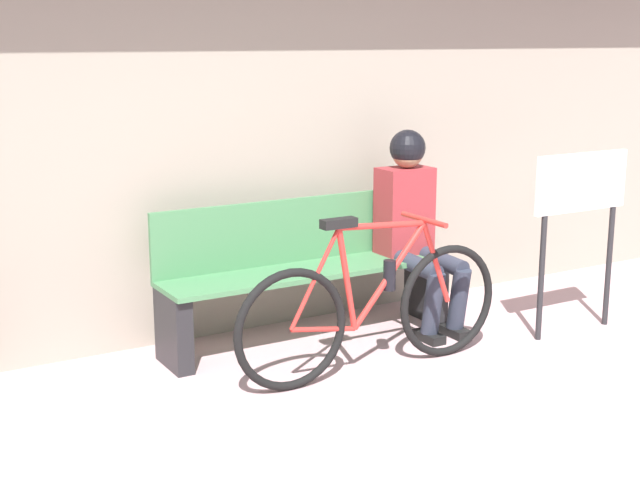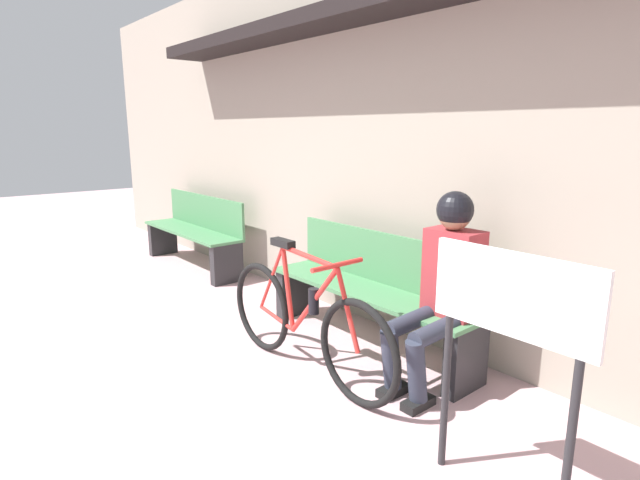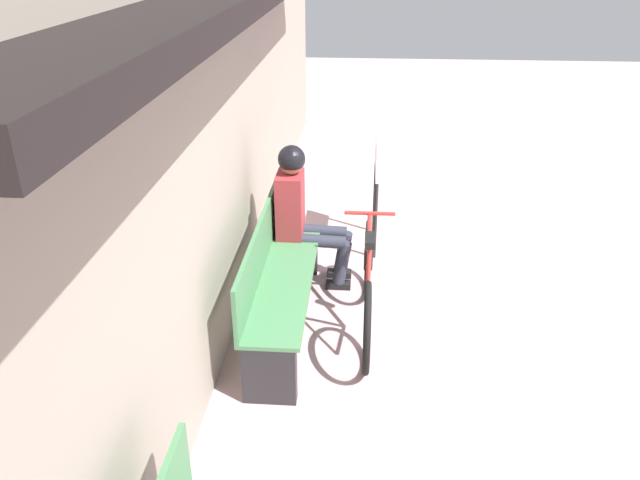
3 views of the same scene
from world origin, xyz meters
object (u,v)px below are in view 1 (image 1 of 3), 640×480
object	(u,v)px
park_bench_near	(305,273)
signboard	(581,201)
person_seated	(414,216)
bicycle	(374,309)

from	to	relation	value
park_bench_near	signboard	xyz separation A→B (m)	(1.53, -0.76, 0.43)
person_seated	park_bench_near	bearing A→B (deg)	170.78
bicycle	person_seated	size ratio (longest dim) A/B	1.35
park_bench_near	bicycle	world-z (taller)	bicycle
person_seated	signboard	size ratio (longest dim) A/B	1.10
park_bench_near	person_seated	bearing A→B (deg)	-9.22
person_seated	signboard	distance (m)	1.03
bicycle	signboard	distance (m)	1.56
park_bench_near	person_seated	distance (m)	0.80
bicycle	signboard	xyz separation A→B (m)	(1.48, -0.07, 0.48)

